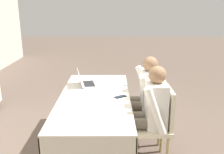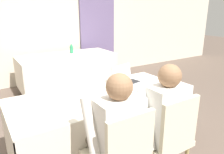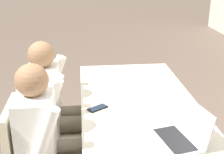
# 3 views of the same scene
# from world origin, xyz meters

# --- Properties ---
(conference_table_near) EXTENTS (1.93, 0.86, 0.73)m
(conference_table_near) POSITION_xyz_m (0.00, 0.00, 0.56)
(conference_table_near) COLOR beige
(conference_table_near) RESTS_ON ground_plane
(laptop) EXTENTS (0.37, 0.32, 0.22)m
(laptop) POSITION_xyz_m (0.45, 0.15, 0.77)
(laptop) COLOR #B7B7BC
(laptop) RESTS_ON conference_table_near
(cell_phone) EXTENTS (0.14, 0.16, 0.01)m
(cell_phone) POSITION_xyz_m (-0.02, -0.32, 0.73)
(cell_phone) COLOR black
(cell_phone) RESTS_ON conference_table_near
(paper_beside_laptop) EXTENTS (0.32, 0.36, 0.00)m
(paper_beside_laptop) POSITION_xyz_m (-0.12, -0.03, 0.73)
(paper_beside_laptop) COLOR white
(paper_beside_laptop) RESTS_ON conference_table_near
(chair_near_left) EXTENTS (0.44, 0.44, 0.92)m
(chair_near_left) POSITION_xyz_m (-0.25, -0.74, 0.51)
(chair_near_left) COLOR tan
(chair_near_left) RESTS_ON ground_plane
(person_checkered_shirt) EXTENTS (0.50, 0.52, 1.18)m
(person_checkered_shirt) POSITION_xyz_m (-0.25, -0.63, 0.67)
(person_checkered_shirt) COLOR #665B4C
(person_checkered_shirt) RESTS_ON ground_plane
(person_white_shirt) EXTENTS (0.50, 0.52, 1.18)m
(person_white_shirt) POSITION_xyz_m (0.25, -0.63, 0.67)
(person_white_shirt) COLOR #665B4C
(person_white_shirt) RESTS_ON ground_plane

